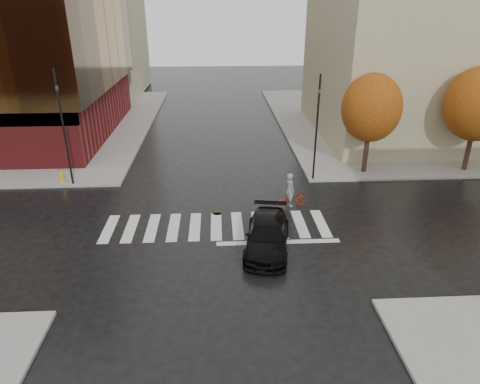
% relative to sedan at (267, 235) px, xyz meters
% --- Properties ---
extents(ground, '(120.00, 120.00, 0.00)m').
position_rel_sedan_xyz_m(ground, '(-2.39, 1.80, -0.70)').
color(ground, black).
rests_on(ground, ground).
extents(sidewalk_ne, '(30.00, 30.00, 0.15)m').
position_rel_sedan_xyz_m(sidewalk_ne, '(18.61, 22.80, -0.63)').
color(sidewalk_ne, gray).
rests_on(sidewalk_ne, ground).
extents(crosswalk, '(12.00, 3.00, 0.01)m').
position_rel_sedan_xyz_m(crosswalk, '(-2.39, 2.30, -0.70)').
color(crosswalk, silver).
rests_on(crosswalk, ground).
extents(building_ne_tan, '(16.00, 16.00, 18.00)m').
position_rel_sedan_xyz_m(building_ne_tan, '(14.61, 18.80, 8.45)').
color(building_ne_tan, tan).
rests_on(building_ne_tan, sidewalk_ne).
extents(building_nw_far, '(14.00, 12.00, 20.00)m').
position_rel_sedan_xyz_m(building_nw_far, '(-18.39, 38.80, 9.45)').
color(building_nw_far, tan).
rests_on(building_nw_far, sidewalk_nw).
extents(tree_ne_a, '(3.80, 3.80, 6.50)m').
position_rel_sedan_xyz_m(tree_ne_a, '(7.61, 9.20, 3.76)').
color(tree_ne_a, black).
rests_on(tree_ne_a, sidewalk_ne).
extents(tree_ne_b, '(4.20, 4.20, 6.89)m').
position_rel_sedan_xyz_m(tree_ne_b, '(14.61, 9.20, 3.92)').
color(tree_ne_b, black).
rests_on(tree_ne_b, sidewalk_ne).
extents(sedan, '(2.76, 5.09, 1.40)m').
position_rel_sedan_xyz_m(sedan, '(0.00, 0.00, 0.00)').
color(sedan, black).
rests_on(sedan, ground).
extents(cyclist, '(1.91, 1.22, 2.05)m').
position_rel_sedan_xyz_m(cyclist, '(1.80, 4.30, -0.00)').
color(cyclist, '#9B220E').
rests_on(cyclist, ground).
extents(traffic_light_nw, '(0.20, 0.18, 7.08)m').
position_rel_sedan_xyz_m(traffic_light_nw, '(-11.39, 8.10, 3.46)').
color(traffic_light_nw, black).
rests_on(traffic_light_nw, sidewalk_nw).
extents(traffic_light_ne, '(0.14, 0.17, 6.64)m').
position_rel_sedan_xyz_m(traffic_light_ne, '(3.91, 8.10, 3.16)').
color(traffic_light_ne, black).
rests_on(traffic_light_ne, sidewalk_ne).
extents(fire_hydrant, '(0.26, 0.26, 0.72)m').
position_rel_sedan_xyz_m(fire_hydrant, '(-12.09, 8.30, -0.15)').
color(fire_hydrant, '#E6AA0D').
rests_on(fire_hydrant, sidewalk_nw).
extents(manhole, '(0.69, 0.69, 0.01)m').
position_rel_sedan_xyz_m(manhole, '(-2.33, 3.80, -0.69)').
color(manhole, '#3D3315').
rests_on(manhole, ground).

